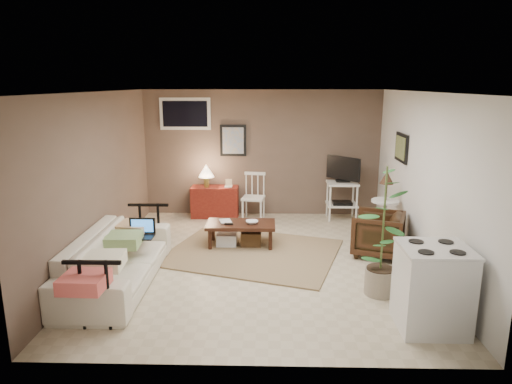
{
  "coord_description": "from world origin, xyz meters",
  "views": [
    {
      "loc": [
        0.11,
        -6.17,
        2.51
      ],
      "look_at": [
        -0.06,
        0.35,
        0.95
      ],
      "focal_mm": 32.0,
      "sensor_mm": 36.0,
      "label": 1
    }
  ],
  "objects_px": {
    "armchair": "(378,232)",
    "potted_plant": "(383,227)",
    "sofa": "(116,251)",
    "spindle_chair": "(253,198)",
    "side_table": "(385,199)",
    "coffee_table": "(240,233)",
    "stove": "(432,288)",
    "tv_stand": "(342,187)",
    "red_console": "(214,199)"
  },
  "relations": [
    {
      "from": "stove",
      "to": "side_table",
      "type": "bearing_deg",
      "value": 86.51
    },
    {
      "from": "sofa",
      "to": "spindle_chair",
      "type": "xyz_separation_m",
      "value": [
        1.65,
        2.9,
        -0.03
      ]
    },
    {
      "from": "coffee_table",
      "to": "red_console",
      "type": "xyz_separation_m",
      "value": [
        -0.6,
        1.63,
        0.13
      ]
    },
    {
      "from": "sofa",
      "to": "armchair",
      "type": "relative_size",
      "value": 3.16
    },
    {
      "from": "side_table",
      "to": "stove",
      "type": "distance_m",
      "value": 2.68
    },
    {
      "from": "tv_stand",
      "to": "stove",
      "type": "bearing_deg",
      "value": -85.45
    },
    {
      "from": "spindle_chair",
      "to": "tv_stand",
      "type": "xyz_separation_m",
      "value": [
        1.66,
        0.04,
        0.22
      ]
    },
    {
      "from": "red_console",
      "to": "armchair",
      "type": "height_order",
      "value": "red_console"
    },
    {
      "from": "spindle_chair",
      "to": "stove",
      "type": "height_order",
      "value": "stove"
    },
    {
      "from": "side_table",
      "to": "armchair",
      "type": "relative_size",
      "value": 1.61
    },
    {
      "from": "sofa",
      "to": "potted_plant",
      "type": "xyz_separation_m",
      "value": [
        3.28,
        -0.21,
        0.41
      ]
    },
    {
      "from": "coffee_table",
      "to": "stove",
      "type": "height_order",
      "value": "stove"
    },
    {
      "from": "tv_stand",
      "to": "side_table",
      "type": "bearing_deg",
      "value": -69.43
    },
    {
      "from": "spindle_chair",
      "to": "armchair",
      "type": "height_order",
      "value": "spindle_chair"
    },
    {
      "from": "potted_plant",
      "to": "sofa",
      "type": "bearing_deg",
      "value": 176.32
    },
    {
      "from": "tv_stand",
      "to": "side_table",
      "type": "xyz_separation_m",
      "value": [
        0.48,
        -1.27,
        0.09
      ]
    },
    {
      "from": "tv_stand",
      "to": "coffee_table",
      "type": "bearing_deg",
      "value": -140.08
    },
    {
      "from": "stove",
      "to": "sofa",
      "type": "bearing_deg",
      "value": 164.66
    },
    {
      "from": "tv_stand",
      "to": "armchair",
      "type": "height_order",
      "value": "tv_stand"
    },
    {
      "from": "sofa",
      "to": "spindle_chair",
      "type": "distance_m",
      "value": 3.34
    },
    {
      "from": "potted_plant",
      "to": "red_console",
      "type": "bearing_deg",
      "value": 126.34
    },
    {
      "from": "coffee_table",
      "to": "potted_plant",
      "type": "relative_size",
      "value": 0.67
    },
    {
      "from": "side_table",
      "to": "stove",
      "type": "bearing_deg",
      "value": -93.49
    },
    {
      "from": "coffee_table",
      "to": "spindle_chair",
      "type": "bearing_deg",
      "value": 83.87
    },
    {
      "from": "tv_stand",
      "to": "potted_plant",
      "type": "height_order",
      "value": "potted_plant"
    },
    {
      "from": "side_table",
      "to": "spindle_chair",
      "type": "bearing_deg",
      "value": 150.09
    },
    {
      "from": "coffee_table",
      "to": "stove",
      "type": "relative_size",
      "value": 1.18
    },
    {
      "from": "tv_stand",
      "to": "stove",
      "type": "distance_m",
      "value": 3.95
    },
    {
      "from": "red_console",
      "to": "potted_plant",
      "type": "bearing_deg",
      "value": -53.66
    },
    {
      "from": "armchair",
      "to": "potted_plant",
      "type": "height_order",
      "value": "potted_plant"
    },
    {
      "from": "sofa",
      "to": "stove",
      "type": "height_order",
      "value": "stove"
    },
    {
      "from": "armchair",
      "to": "spindle_chair",
      "type": "bearing_deg",
      "value": -113.41
    },
    {
      "from": "coffee_table",
      "to": "tv_stand",
      "type": "height_order",
      "value": "tv_stand"
    },
    {
      "from": "potted_plant",
      "to": "stove",
      "type": "bearing_deg",
      "value": -66.53
    },
    {
      "from": "coffee_table",
      "to": "side_table",
      "type": "xyz_separation_m",
      "value": [
        2.3,
        0.26,
        0.5
      ]
    },
    {
      "from": "stove",
      "to": "spindle_chair",
      "type": "bearing_deg",
      "value": 116.89
    },
    {
      "from": "red_console",
      "to": "side_table",
      "type": "distance_m",
      "value": 3.23
    },
    {
      "from": "red_console",
      "to": "armchair",
      "type": "distance_m",
      "value": 3.3
    },
    {
      "from": "armchair",
      "to": "sofa",
      "type": "bearing_deg",
      "value": -52.9
    },
    {
      "from": "sofa",
      "to": "red_console",
      "type": "height_order",
      "value": "red_console"
    },
    {
      "from": "coffee_table",
      "to": "armchair",
      "type": "height_order",
      "value": "armchair"
    },
    {
      "from": "red_console",
      "to": "stove",
      "type": "relative_size",
      "value": 1.13
    },
    {
      "from": "armchair",
      "to": "potted_plant",
      "type": "relative_size",
      "value": 0.45
    },
    {
      "from": "coffee_table",
      "to": "potted_plant",
      "type": "bearing_deg",
      "value": -42.2
    },
    {
      "from": "spindle_chair",
      "to": "side_table",
      "type": "distance_m",
      "value": 2.49
    },
    {
      "from": "coffee_table",
      "to": "armchair",
      "type": "relative_size",
      "value": 1.48
    },
    {
      "from": "tv_stand",
      "to": "armchair",
      "type": "xyz_separation_m",
      "value": [
        0.25,
        -1.84,
        -0.27
      ]
    },
    {
      "from": "spindle_chair",
      "to": "side_table",
      "type": "xyz_separation_m",
      "value": [
        2.14,
        -1.23,
        0.31
      ]
    },
    {
      "from": "coffee_table",
      "to": "armchair",
      "type": "distance_m",
      "value": 2.1
    },
    {
      "from": "side_table",
      "to": "potted_plant",
      "type": "distance_m",
      "value": 1.95
    }
  ]
}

